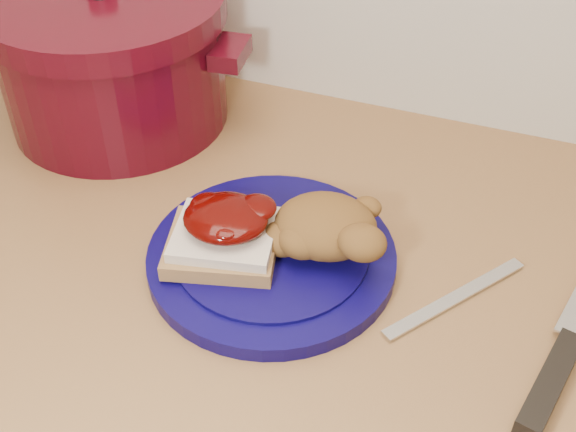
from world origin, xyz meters
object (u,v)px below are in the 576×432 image
(chef_knife, at_px, (566,351))
(pepper_grinder, at_px, (153,56))
(butter_knife, at_px, (456,298))
(dutch_oven, at_px, (113,58))
(plate, at_px, (272,257))

(chef_knife, xyz_separation_m, pepper_grinder, (-0.54, 0.26, 0.05))
(butter_knife, height_order, dutch_oven, dutch_oven)
(butter_knife, bearing_deg, chef_knife, -72.44)
(butter_knife, relative_size, dutch_oven, 0.50)
(chef_knife, relative_size, butter_knife, 1.78)
(butter_knife, distance_m, dutch_oven, 0.50)
(plate, bearing_deg, chef_knife, -3.89)
(chef_knife, distance_m, butter_knife, 0.11)
(plate, xyz_separation_m, dutch_oven, (-0.28, 0.19, 0.08))
(dutch_oven, bearing_deg, plate, -33.48)
(chef_knife, height_order, butter_knife, chef_knife)
(chef_knife, distance_m, dutch_oven, 0.61)
(dutch_oven, bearing_deg, pepper_grinder, 65.78)
(plate, distance_m, chef_knife, 0.29)
(plate, xyz_separation_m, chef_knife, (0.29, -0.02, 0.00))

